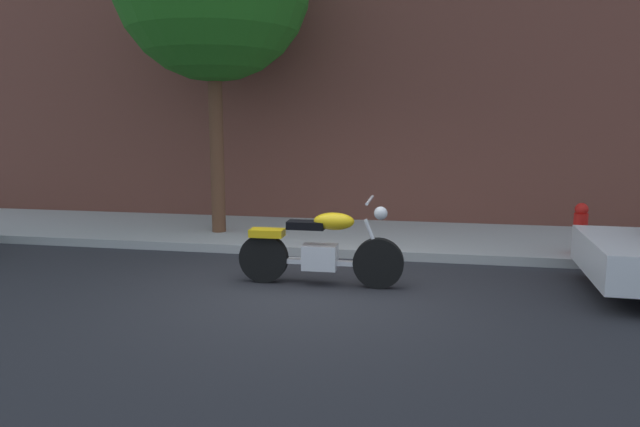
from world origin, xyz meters
TOP-DOWN VIEW (x-y plane):
  - ground_plane at (0.00, 0.00)m, footprint 60.00×60.00m
  - sidewalk at (0.00, 3.11)m, footprint 18.93×2.74m
  - building_facade at (0.00, 4.73)m, footprint 18.93×0.50m
  - motorcycle at (0.13, 0.27)m, footprint 2.14×0.70m
  - fire_hydrant at (3.69, 2.12)m, footprint 0.20×0.20m

SIDE VIEW (x-z plane):
  - ground_plane at x=0.00m, z-range 0.00..0.00m
  - sidewalk at x=0.00m, z-range 0.00..0.14m
  - fire_hydrant at x=3.69m, z-range 0.00..0.91m
  - motorcycle at x=0.13m, z-range -0.11..1.03m
  - building_facade at x=0.00m, z-range 0.00..7.32m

